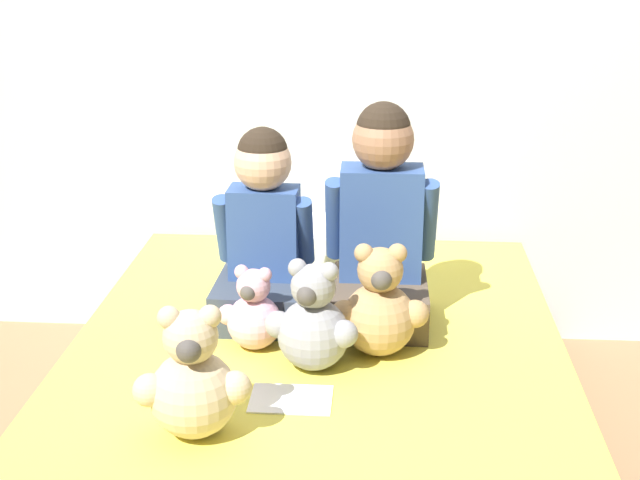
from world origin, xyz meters
The scene contains 10 objects.
wall_behind_bed centered at (0.00, 1.08, 1.25)m, with size 8.00×0.06×2.50m.
bed centered at (0.00, 0.00, 0.21)m, with size 1.44×2.02×0.43m.
child_on_left centered at (-0.18, 0.27, 0.68)m, with size 0.30×0.32×0.59m.
child_on_right centered at (0.18, 0.27, 0.72)m, with size 0.34×0.33×0.67m.
teddy_bear_held_by_left_child centered at (-0.18, 0.05, 0.53)m, with size 0.20×0.16×0.25m.
teddy_bear_held_by_right_child centered at (0.18, 0.03, 0.56)m, with size 0.27×0.21×0.33m.
teddy_bear_between_children centered at (0.00, -0.07, 0.56)m, with size 0.26×0.20×0.31m.
teddy_bear_at_foot_of_bed centered at (-0.26, -0.42, 0.56)m, with size 0.28×0.21×0.33m.
pillow_at_headboard centered at (0.00, 0.83, 0.48)m, with size 0.51×0.31×0.11m.
sign_card centered at (-0.04, -0.25, 0.43)m, with size 0.21×0.15×0.00m.
Camera 1 is at (0.17, -2.24, 1.58)m, focal length 50.00 mm.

